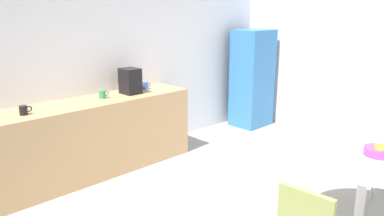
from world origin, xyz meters
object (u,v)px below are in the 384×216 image
(mug_white, at_px, (145,86))
(mug_red, at_px, (103,94))
(fruit_bowl, at_px, (379,151))
(mug_green, at_px, (24,110))
(coffee_maker, at_px, (130,81))
(round_table, at_px, (364,169))
(locker_cabinet, at_px, (252,79))

(mug_white, bearing_deg, mug_red, -174.51)
(fruit_bowl, distance_m, mug_white, 2.94)
(fruit_bowl, xyz_separation_m, mug_green, (-1.85, 2.78, 0.15))
(mug_red, bearing_deg, coffee_maker, -2.34)
(mug_white, relative_size, mug_green, 1.00)
(coffee_maker, bearing_deg, mug_white, 15.58)
(mug_white, bearing_deg, coffee_maker, -164.42)
(round_table, height_order, mug_green, mug_green)
(fruit_bowl, bearing_deg, coffee_maker, 100.08)
(locker_cabinet, xyz_separation_m, fruit_bowl, (-1.86, -2.74, -0.00))
(round_table, bearing_deg, mug_green, 123.71)
(round_table, relative_size, mug_green, 8.84)
(mug_red, height_order, coffee_maker, coffee_maker)
(coffee_maker, bearing_deg, mug_red, 177.66)
(locker_cabinet, relative_size, mug_green, 12.43)
(locker_cabinet, height_order, round_table, locker_cabinet)
(locker_cabinet, distance_m, mug_red, 2.76)
(mug_white, bearing_deg, locker_cabinet, -5.02)
(locker_cabinet, relative_size, fruit_bowl, 7.01)
(fruit_bowl, distance_m, mug_green, 3.34)
(round_table, relative_size, coffee_maker, 3.56)
(mug_green, bearing_deg, locker_cabinet, -0.51)
(round_table, height_order, fruit_bowl, fruit_bowl)
(mug_white, bearing_deg, fruit_bowl, -85.85)
(fruit_bowl, bearing_deg, mug_white, 94.15)
(fruit_bowl, relative_size, coffee_maker, 0.72)
(round_table, relative_size, mug_white, 8.84)
(mug_red, relative_size, coffee_maker, 0.40)
(locker_cabinet, bearing_deg, mug_green, 179.49)
(locker_cabinet, xyz_separation_m, mug_green, (-3.70, 0.03, 0.15))
(round_table, bearing_deg, mug_red, 106.97)
(round_table, bearing_deg, coffee_maker, 99.39)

